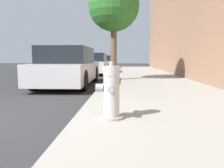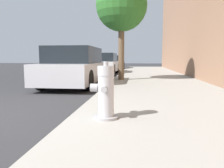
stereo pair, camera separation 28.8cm
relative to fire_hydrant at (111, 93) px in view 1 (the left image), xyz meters
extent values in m
cube|color=#99968E|center=(1.19, -0.04, -0.44)|extent=(3.52, 40.00, 0.13)
cylinder|color=#97979C|center=(0.01, 0.00, -0.36)|extent=(0.36, 0.36, 0.04)
cylinder|color=#B2B2B7|center=(0.01, 0.00, -0.04)|extent=(0.23, 0.23, 0.60)
cylinder|color=#B2B2B7|center=(0.01, 0.00, 0.32)|extent=(0.24, 0.24, 0.14)
cylinder|color=#97979C|center=(0.01, 0.00, 0.42)|extent=(0.07, 0.07, 0.06)
cylinder|color=#97979C|center=(0.01, -0.16, 0.08)|extent=(0.09, 0.09, 0.09)
cylinder|color=#97979C|center=(0.01, 0.16, 0.08)|extent=(0.09, 0.09, 0.09)
cylinder|color=#97979C|center=(-0.17, 0.00, 0.08)|extent=(0.11, 0.12, 0.12)
cube|color=#B7B7BC|center=(-1.82, 4.86, 0.00)|extent=(1.71, 4.48, 0.65)
cube|color=black|center=(-1.82, 4.68, 0.61)|extent=(1.58, 2.46, 0.57)
cylinder|color=black|center=(-2.59, 6.25, -0.18)|extent=(0.20, 0.65, 0.65)
cylinder|color=black|center=(-1.04, 6.25, -0.18)|extent=(0.20, 0.65, 0.65)
cylinder|color=black|center=(-2.59, 3.47, -0.18)|extent=(0.20, 0.65, 0.65)
cylinder|color=black|center=(-1.04, 3.47, -0.18)|extent=(0.20, 0.65, 0.65)
cube|color=silver|center=(-1.73, 10.76, -0.01)|extent=(1.73, 4.14, 0.63)
cube|color=black|center=(-1.73, 10.60, 0.56)|extent=(1.59, 2.28, 0.51)
cylinder|color=black|center=(-2.51, 12.05, -0.18)|extent=(0.20, 0.65, 0.65)
cylinder|color=black|center=(-0.95, 12.05, -0.18)|extent=(0.20, 0.65, 0.65)
cylinder|color=black|center=(-2.51, 9.48, -0.18)|extent=(0.20, 0.65, 0.65)
cylinder|color=black|center=(-0.95, 9.48, -0.18)|extent=(0.20, 0.65, 0.65)
cube|color=#4C5156|center=(-1.76, 17.06, -0.05)|extent=(1.82, 4.31, 0.58)
cube|color=black|center=(-1.76, 16.89, 0.49)|extent=(1.67, 2.37, 0.50)
cylinder|color=black|center=(-2.59, 18.39, -0.20)|extent=(0.20, 0.62, 0.62)
cylinder|color=black|center=(-0.93, 18.39, -0.20)|extent=(0.20, 0.62, 0.62)
cylinder|color=black|center=(-2.59, 15.72, -0.20)|extent=(0.20, 0.62, 0.62)
cylinder|color=black|center=(-0.93, 15.72, -0.20)|extent=(0.20, 0.62, 0.62)
cylinder|color=brown|center=(-0.20, 5.79, 0.77)|extent=(0.24, 0.24, 2.29)
sphere|color=#2D6B28|center=(-0.20, 5.79, 2.57)|extent=(2.03, 2.03, 2.03)
camera|label=1|loc=(0.17, -3.13, 0.50)|focal=35.00mm
camera|label=2|loc=(0.46, -3.10, 0.50)|focal=35.00mm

